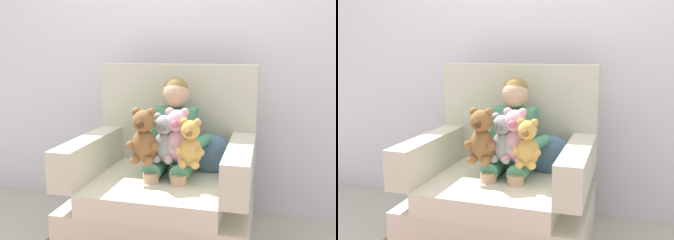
{
  "view_description": "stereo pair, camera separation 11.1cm",
  "coord_description": "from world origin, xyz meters",
  "views": [
    {
      "loc": [
        0.57,
        -2.14,
        1.2
      ],
      "look_at": [
        0.04,
        -0.05,
        0.8
      ],
      "focal_mm": 41.33,
      "sensor_mm": 36.0,
      "label": 1
    },
    {
      "loc": [
        0.68,
        -2.11,
        1.2
      ],
      "look_at": [
        0.04,
        -0.05,
        0.8
      ],
      "focal_mm": 41.33,
      "sensor_mm": 36.0,
      "label": 2
    }
  ],
  "objects": [
    {
      "name": "back_wall",
      "position": [
        0.0,
        0.71,
        1.3
      ],
      "size": [
        6.0,
        0.1,
        2.6
      ],
      "primitive_type": "cube",
      "color": "silver",
      "rests_on": "ground"
    },
    {
      "name": "armchair",
      "position": [
        0.0,
        0.05,
        0.35
      ],
      "size": [
        1.04,
        0.88,
        1.1
      ],
      "color": "beige",
      "rests_on": "ground"
    },
    {
      "name": "seated_child",
      "position": [
        0.04,
        0.07,
        0.66
      ],
      "size": [
        0.45,
        0.39,
        0.82
      ],
      "rotation": [
        0.0,
        0.0,
        0.01
      ],
      "color": "#4C9370",
      "rests_on": "armchair"
    },
    {
      "name": "plush_pink",
      "position": [
        0.09,
        -0.06,
        0.71
      ],
      "size": [
        0.19,
        0.15,
        0.32
      ],
      "rotation": [
        0.0,
        0.0,
        -0.38
      ],
      "color": "#EAA8BC",
      "rests_on": "armchair"
    },
    {
      "name": "plush_honey",
      "position": [
        0.18,
        -0.13,
        0.69
      ],
      "size": [
        0.16,
        0.13,
        0.27
      ],
      "rotation": [
        0.0,
        0.0,
        -0.2
      ],
      "color": "gold",
      "rests_on": "armchair"
    },
    {
      "name": "plush_grey",
      "position": [
        0.02,
        -0.07,
        0.69
      ],
      "size": [
        0.17,
        0.14,
        0.28
      ],
      "rotation": [
        0.0,
        0.0,
        0.28
      ],
      "color": "#9E9EA3",
      "rests_on": "armchair"
    },
    {
      "name": "plush_brown",
      "position": [
        -0.08,
        -0.12,
        0.71
      ],
      "size": [
        0.19,
        0.15,
        0.32
      ],
      "rotation": [
        0.0,
        0.0,
        -0.36
      ],
      "color": "brown",
      "rests_on": "armchair"
    },
    {
      "name": "throw_pillow",
      "position": [
        0.26,
        0.16,
        0.55
      ],
      "size": [
        0.27,
        0.14,
        0.26
      ],
      "primitive_type": "ellipsoid",
      "rotation": [
        0.0,
        0.0,
        0.09
      ],
      "color": "slate",
      "rests_on": "armchair"
    }
  ]
}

